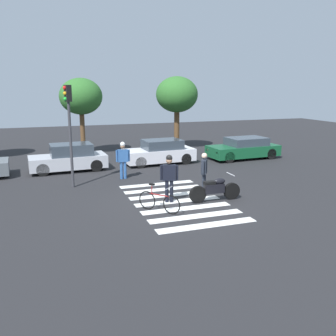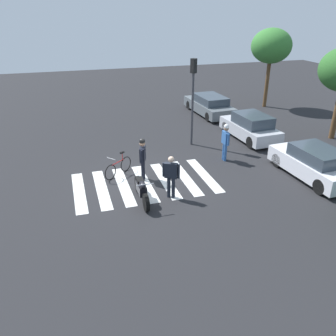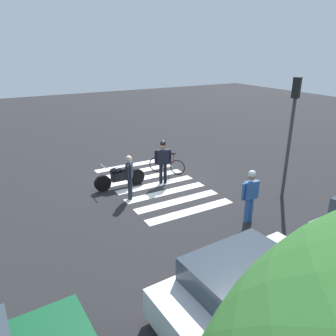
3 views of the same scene
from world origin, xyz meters
name	(u,v)px [view 3 (image 3 of 3)]	position (x,y,z in m)	size (l,w,h in m)	color
ground_plane	(156,185)	(0.00, 0.00, 0.00)	(60.00, 60.00, 0.00)	#232326
police_motorcycle	(120,177)	(1.39, -0.44, 0.47)	(2.13, 0.62, 1.05)	black
leaning_bicycle	(167,165)	(-1.07, -0.92, 0.38)	(1.14, 1.34, 1.01)	black
officer_on_foot	(163,159)	(-0.35, 0.03, 1.10)	(0.66, 0.37, 1.87)	black
officer_by_motorcycle	(130,174)	(1.44, 0.71, 0.98)	(0.43, 0.59, 1.72)	#1E232D
pedestrian_bystander	(250,193)	(-1.23, 4.24, 1.06)	(0.68, 0.24, 1.82)	#2D5999
crosswalk_stripes	(156,184)	(0.00, 0.00, 0.00)	(3.46, 5.85, 0.01)	silver
car_white_van	(244,286)	(1.56, 7.08, 0.66)	(4.11, 1.93, 1.39)	black
traffic_light_pole	(292,120)	(-3.70, 3.45, 2.98)	(0.36, 0.32, 4.47)	#38383D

